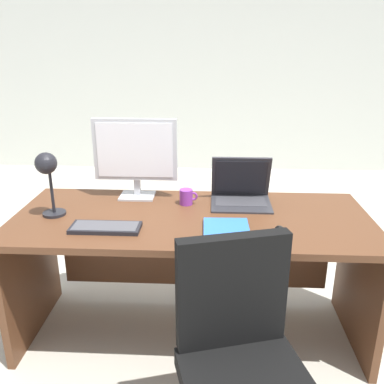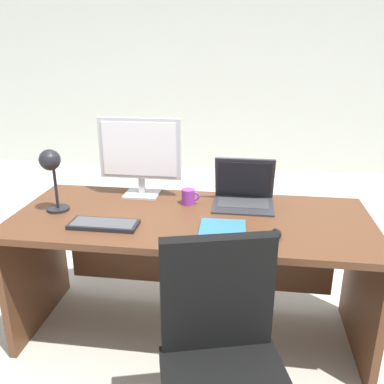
# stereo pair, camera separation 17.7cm
# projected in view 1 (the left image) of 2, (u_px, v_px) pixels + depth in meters

# --- Properties ---
(ground) EXTENTS (12.00, 12.00, 0.00)m
(ground) POSITION_uv_depth(u_px,v_px,m) (200.00, 226.00, 3.82)
(ground) COLOR #B7B2A3
(back_wall) EXTENTS (10.00, 0.10, 2.80)m
(back_wall) POSITION_uv_depth(u_px,v_px,m) (206.00, 60.00, 5.18)
(back_wall) COLOR silver
(back_wall) RESTS_ON ground
(desk) EXTENTS (1.87, 0.79, 0.74)m
(desk) POSITION_uv_depth(u_px,v_px,m) (192.00, 247.00, 2.28)
(desk) COLOR #56331E
(desk) RESTS_ON ground
(monitor) EXTENTS (0.48, 0.16, 0.46)m
(monitor) POSITION_uv_depth(u_px,v_px,m) (135.00, 153.00, 2.35)
(monitor) COLOR #B7BABF
(monitor) RESTS_ON desk
(laptop) EXTENTS (0.33, 0.28, 0.26)m
(laptop) POSITION_uv_depth(u_px,v_px,m) (241.00, 188.00, 2.34)
(laptop) COLOR #2D2D33
(laptop) RESTS_ON desk
(keyboard) EXTENTS (0.34, 0.14, 0.02)m
(keyboard) POSITION_uv_depth(u_px,v_px,m) (106.00, 228.00, 2.00)
(keyboard) COLOR black
(keyboard) RESTS_ON desk
(mouse) EXTENTS (0.05, 0.09, 0.04)m
(mouse) POSITION_uv_depth(u_px,v_px,m) (280.00, 231.00, 1.95)
(mouse) COLOR black
(mouse) RESTS_ON desk
(desk_lamp) EXTENTS (0.12, 0.14, 0.35)m
(desk_lamp) POSITION_uv_depth(u_px,v_px,m) (47.00, 171.00, 2.08)
(desk_lamp) COLOR black
(desk_lamp) RESTS_ON desk
(book) EXTENTS (0.23, 0.30, 0.02)m
(book) POSITION_uv_depth(u_px,v_px,m) (227.00, 232.00, 1.96)
(book) COLOR blue
(book) RESTS_ON desk
(coffee_mug) EXTENTS (0.10, 0.07, 0.09)m
(coffee_mug) POSITION_uv_depth(u_px,v_px,m) (186.00, 197.00, 2.31)
(coffee_mug) COLOR purple
(coffee_mug) RESTS_ON desk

